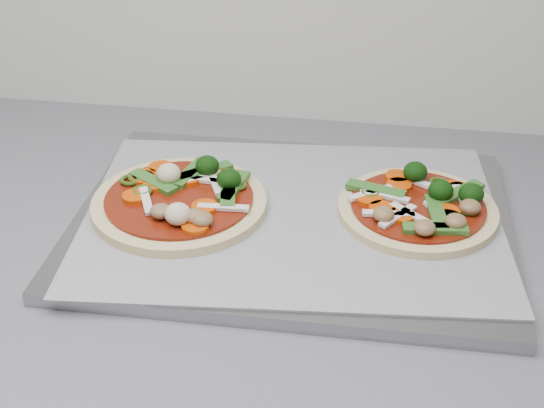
# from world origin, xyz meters

# --- Properties ---
(baking_tray) EXTENTS (0.41, 0.31, 0.01)m
(baking_tray) POSITION_xyz_m (0.62, 1.36, 0.91)
(baking_tray) COLOR gray
(baking_tray) RESTS_ON countertop
(parchment) EXTENTS (0.42, 0.32, 0.00)m
(parchment) POSITION_xyz_m (0.62, 1.36, 0.91)
(parchment) COLOR gray
(parchment) RESTS_ON baking_tray
(pizza_left) EXTENTS (0.18, 0.18, 0.03)m
(pizza_left) POSITION_xyz_m (0.52, 1.35, 0.92)
(pizza_left) COLOR beige
(pizza_left) RESTS_ON parchment
(pizza_right) EXTENTS (0.18, 0.18, 0.03)m
(pizza_right) POSITION_xyz_m (0.74, 1.38, 0.92)
(pizza_right) COLOR beige
(pizza_right) RESTS_ON parchment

